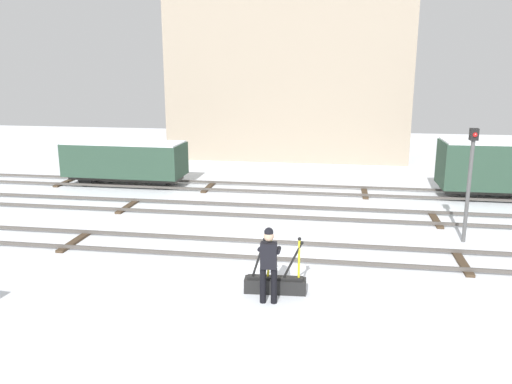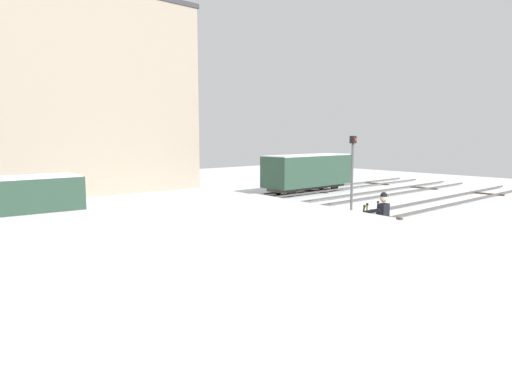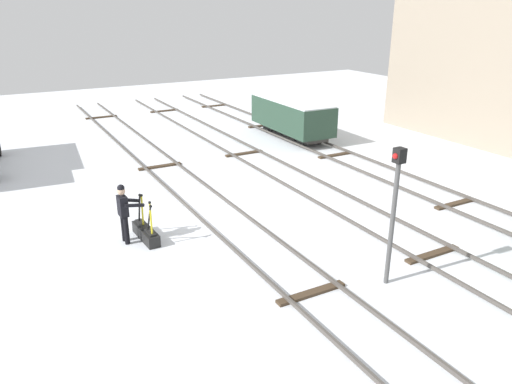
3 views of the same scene
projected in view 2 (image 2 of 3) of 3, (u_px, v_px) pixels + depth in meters
The scene contains 11 objects.
ground_plane at pixel (291, 236), 16.06m from camera, with size 60.00×60.00×0.00m, color silver.
track_main_line at pixel (291, 233), 16.04m from camera, with size 44.00×1.94×0.18m.
track_siding_near at pixel (221, 217), 19.18m from camera, with size 44.00×1.94×0.18m.
track_siding_far at pixel (175, 207), 21.95m from camera, with size 44.00×1.94×0.18m.
switch_lever_frame at pixel (368, 239), 14.61m from camera, with size 1.54×0.45×1.45m.
rail_worker at pixel (382, 217), 14.03m from camera, with size 0.56×0.73×1.86m.
delivery_truck at pixel (187, 346), 4.21m from camera, with size 6.61×2.89×2.84m.
signal_post at pixel (352, 165), 21.45m from camera, with size 0.24×0.32×3.62m.
apartment_building at pixel (78, 95), 28.18m from camera, with size 14.33×6.48×12.40m.
freight_car_mid_siding at pixel (308, 171), 28.21m from camera, with size 6.38×2.15×2.44m.
freight_car_near_switch at pixel (4, 200), 16.89m from camera, with size 5.54×2.12×2.05m.
Camera 2 is at (-11.38, -10.93, 3.60)m, focal length 31.17 mm.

